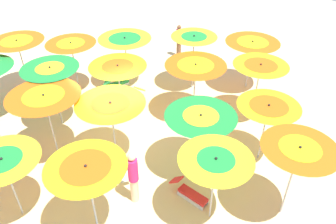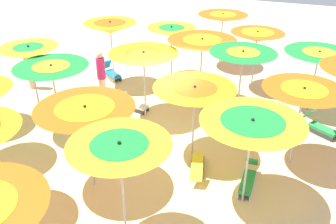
{
  "view_description": "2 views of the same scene",
  "coord_description": "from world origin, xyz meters",
  "px_view_note": "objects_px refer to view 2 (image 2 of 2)",
  "views": [
    {
      "loc": [
        -4.52,
        -8.45,
        8.05
      ],
      "look_at": [
        0.98,
        -1.39,
        1.5
      ],
      "focal_mm": 35.91,
      "sensor_mm": 36.0,
      "label": 1
    },
    {
      "loc": [
        9.01,
        3.87,
        6.07
      ],
      "look_at": [
        0.28,
        0.47,
        0.92
      ],
      "focal_mm": 39.07,
      "sensor_mm": 36.0,
      "label": 2
    }
  ],
  "objects_px": {
    "beach_umbrella_9": "(319,57)",
    "beach_umbrella_14": "(257,37)",
    "beach_umbrella_7": "(194,94)",
    "beach_umbrella_12": "(144,58)",
    "lounger_4": "(133,104)",
    "lounger_5": "(112,73)",
    "beach_umbrella_1": "(120,152)",
    "beach_umbrella_6": "(86,115)",
    "beach_umbrella_3": "(303,96)",
    "beach_umbrella_2": "(252,128)",
    "beach_umbrella_18": "(172,32)",
    "lounger_2": "(197,165)",
    "beach_umbrella_13": "(202,44)",
    "beach_umbrella_16": "(29,53)",
    "beach_umbrella_19": "(223,18)",
    "beachgoer_1": "(28,64)",
    "lounger_3": "(320,127)",
    "lounger_1": "(59,107)",
    "beach_umbrella_11": "(52,72)",
    "beachgoer_0": "(101,75)",
    "beach_ball": "(123,52)",
    "lounger_0": "(248,180)",
    "beach_umbrella_17": "(110,28)",
    "beach_umbrella_8": "(243,58)"
  },
  "relations": [
    {
      "from": "lounger_1",
      "to": "beachgoer_1",
      "type": "bearing_deg",
      "value": -41.93
    },
    {
      "from": "beach_umbrella_13",
      "to": "lounger_2",
      "type": "xyz_separation_m",
      "value": [
        3.75,
        1.08,
        -2.02
      ]
    },
    {
      "from": "beach_umbrella_13",
      "to": "lounger_2",
      "type": "bearing_deg",
      "value": 16.13
    },
    {
      "from": "beach_umbrella_13",
      "to": "lounger_5",
      "type": "distance_m",
      "value": 4.64
    },
    {
      "from": "beach_umbrella_9",
      "to": "lounger_3",
      "type": "xyz_separation_m",
      "value": [
        1.47,
        0.4,
        -1.74
      ]
    },
    {
      "from": "beachgoer_1",
      "to": "lounger_3",
      "type": "bearing_deg",
      "value": -134.72
    },
    {
      "from": "beach_umbrella_13",
      "to": "beach_umbrella_16",
      "type": "relative_size",
      "value": 1.06
    },
    {
      "from": "lounger_4",
      "to": "lounger_5",
      "type": "relative_size",
      "value": 1.15
    },
    {
      "from": "beach_umbrella_12",
      "to": "beachgoer_0",
      "type": "xyz_separation_m",
      "value": [
        -0.51,
        -1.92,
        -1.07
      ]
    },
    {
      "from": "beach_umbrella_9",
      "to": "beach_umbrella_14",
      "type": "xyz_separation_m",
      "value": [
        -1.13,
        -2.17,
        0.1
      ]
    },
    {
      "from": "beach_umbrella_2",
      "to": "beach_umbrella_11",
      "type": "height_order",
      "value": "beach_umbrella_2"
    },
    {
      "from": "beach_umbrella_19",
      "to": "beachgoer_1",
      "type": "relative_size",
      "value": 1.26
    },
    {
      "from": "beach_umbrella_1",
      "to": "beach_umbrella_8",
      "type": "bearing_deg",
      "value": 169.02
    },
    {
      "from": "beach_umbrella_8",
      "to": "lounger_3",
      "type": "xyz_separation_m",
      "value": [
        -0.3,
        2.55,
        -2.02
      ]
    },
    {
      "from": "beach_umbrella_7",
      "to": "lounger_2",
      "type": "bearing_deg",
      "value": 27.31
    },
    {
      "from": "beach_umbrella_7",
      "to": "beachgoer_1",
      "type": "relative_size",
      "value": 1.16
    },
    {
      "from": "beach_umbrella_3",
      "to": "lounger_3",
      "type": "xyz_separation_m",
      "value": [
        -1.9,
        0.7,
        -1.83
      ]
    },
    {
      "from": "beach_umbrella_19",
      "to": "beach_umbrella_8",
      "type": "bearing_deg",
      "value": 20.44
    },
    {
      "from": "beach_umbrella_7",
      "to": "beach_umbrella_16",
      "type": "relative_size",
      "value": 0.94
    },
    {
      "from": "beach_umbrella_17",
      "to": "beachgoer_1",
      "type": "xyz_separation_m",
      "value": [
        1.46,
        -2.83,
        -1.3
      ]
    },
    {
      "from": "beach_umbrella_17",
      "to": "beach_umbrella_12",
      "type": "bearing_deg",
      "value": 49.46
    },
    {
      "from": "beach_umbrella_14",
      "to": "lounger_0",
      "type": "xyz_separation_m",
      "value": [
        5.94,
        0.95,
        -1.86
      ]
    },
    {
      "from": "beach_umbrella_3",
      "to": "beach_umbrella_7",
      "type": "distance_m",
      "value": 2.71
    },
    {
      "from": "beach_umbrella_6",
      "to": "beach_umbrella_12",
      "type": "distance_m",
      "value": 3.72
    },
    {
      "from": "beach_umbrella_1",
      "to": "beach_umbrella_18",
      "type": "relative_size",
      "value": 1.14
    },
    {
      "from": "beach_umbrella_9",
      "to": "beach_umbrella_17",
      "type": "distance_m",
      "value": 7.35
    },
    {
      "from": "beach_umbrella_11",
      "to": "lounger_5",
      "type": "xyz_separation_m",
      "value": [
        -4.25,
        -0.54,
        -1.78
      ]
    },
    {
      "from": "beach_umbrella_7",
      "to": "beach_umbrella_12",
      "type": "xyz_separation_m",
      "value": [
        -1.54,
        -2.15,
        0.15
      ]
    },
    {
      "from": "beach_umbrella_6",
      "to": "beach_umbrella_16",
      "type": "height_order",
      "value": "beach_umbrella_16"
    },
    {
      "from": "beach_umbrella_12",
      "to": "lounger_5",
      "type": "bearing_deg",
      "value": -132.71
    },
    {
      "from": "beach_umbrella_2",
      "to": "beach_umbrella_7",
      "type": "distance_m",
      "value": 2.21
    },
    {
      "from": "beach_umbrella_14",
      "to": "beach_ball",
      "type": "bearing_deg",
      "value": -103.36
    },
    {
      "from": "beach_umbrella_19",
      "to": "lounger_2",
      "type": "bearing_deg",
      "value": 9.93
    },
    {
      "from": "beach_umbrella_11",
      "to": "lounger_3",
      "type": "height_order",
      "value": "beach_umbrella_11"
    },
    {
      "from": "beach_umbrella_17",
      "to": "beach_ball",
      "type": "bearing_deg",
      "value": -158.43
    },
    {
      "from": "beach_umbrella_3",
      "to": "lounger_3",
      "type": "relative_size",
      "value": 1.86
    },
    {
      "from": "beach_umbrella_1",
      "to": "beachgoer_1",
      "type": "bearing_deg",
      "value": -128.42
    },
    {
      "from": "lounger_4",
      "to": "beach_umbrella_1",
      "type": "bearing_deg",
      "value": -53.92
    },
    {
      "from": "beach_umbrella_2",
      "to": "beach_umbrella_13",
      "type": "bearing_deg",
      "value": -151.24
    },
    {
      "from": "beach_umbrella_16",
      "to": "beachgoer_1",
      "type": "height_order",
      "value": "beach_umbrella_16"
    },
    {
      "from": "beach_umbrella_18",
      "to": "lounger_2",
      "type": "bearing_deg",
      "value": 27.1
    },
    {
      "from": "lounger_3",
      "to": "lounger_5",
      "type": "distance_m",
      "value": 8.26
    },
    {
      "from": "beach_umbrella_11",
      "to": "lounger_3",
      "type": "distance_m",
      "value": 8.29
    },
    {
      "from": "beach_umbrella_1",
      "to": "beach_umbrella_6",
      "type": "bearing_deg",
      "value": -129.7
    },
    {
      "from": "beach_umbrella_16",
      "to": "beach_umbrella_19",
      "type": "relative_size",
      "value": 0.98
    },
    {
      "from": "beach_umbrella_11",
      "to": "lounger_1",
      "type": "bearing_deg",
      "value": -141.64
    },
    {
      "from": "beach_umbrella_11",
      "to": "beach_umbrella_19",
      "type": "relative_size",
      "value": 0.95
    },
    {
      "from": "beach_umbrella_3",
      "to": "lounger_5",
      "type": "relative_size",
      "value": 1.92
    },
    {
      "from": "beach_umbrella_12",
      "to": "beach_umbrella_11",
      "type": "bearing_deg",
      "value": -49.18
    },
    {
      "from": "beach_umbrella_7",
      "to": "beach_ball",
      "type": "xyz_separation_m",
      "value": [
        -6.65,
        -5.64,
        -1.78
      ]
    }
  ]
}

